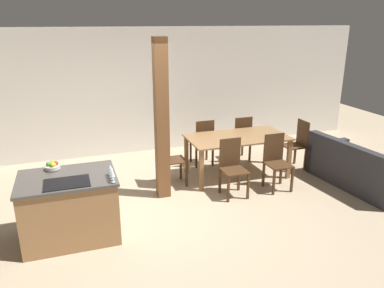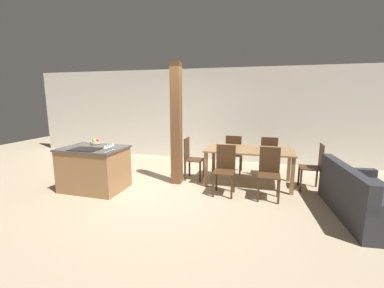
{
  "view_description": "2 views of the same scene",
  "coord_description": "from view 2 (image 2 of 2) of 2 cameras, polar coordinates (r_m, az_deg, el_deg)",
  "views": [
    {
      "loc": [
        -1.2,
        -5.15,
        2.83
      ],
      "look_at": [
        0.6,
        0.2,
        0.95
      ],
      "focal_mm": 35.0,
      "sensor_mm": 36.0,
      "label": 1
    },
    {
      "loc": [
        2.01,
        -4.71,
        1.91
      ],
      "look_at": [
        0.6,
        0.2,
        0.95
      ],
      "focal_mm": 24.0,
      "sensor_mm": 36.0,
      "label": 2
    }
  ],
  "objects": [
    {
      "name": "dining_chair_near_right",
      "position": [
        5.04,
        16.76,
        -6.02
      ],
      "size": [
        0.4,
        0.4,
        0.96
      ],
      "color": "#472D19",
      "rests_on": "ground_plane"
    },
    {
      "name": "dining_chair_far_left",
      "position": [
        6.46,
        9.24,
        -2.06
      ],
      "size": [
        0.4,
        0.4,
        0.96
      ],
      "rotation": [
        0.0,
        0.0,
        3.14
      ],
      "color": "#472D19",
      "rests_on": "ground_plane"
    },
    {
      "name": "wine_glass_near",
      "position": [
        4.92,
        -18.78,
        -0.65
      ],
      "size": [
        0.07,
        0.07,
        0.14
      ],
      "color": "silver",
      "rests_on": "kitchen_island"
    },
    {
      "name": "wine_glass_far",
      "position": [
        5.05,
        -17.72,
        -0.3
      ],
      "size": [
        0.07,
        0.07,
        0.14
      ],
      "color": "silver",
      "rests_on": "kitchen_island"
    },
    {
      "name": "dining_table",
      "position": [
        5.69,
        12.6,
        -2.07
      ],
      "size": [
        1.86,
        0.98,
        0.78
      ],
      "color": "olive",
      "rests_on": "ground_plane"
    },
    {
      "name": "timber_post",
      "position": [
        5.52,
        -3.49,
        4.27
      ],
      "size": [
        0.21,
        0.21,
        2.6
      ],
      "color": "brown",
      "rests_on": "ground_plane"
    },
    {
      "name": "dining_chair_head_end",
      "position": [
        5.95,
        -0.13,
        -3.02
      ],
      "size": [
        0.4,
        0.4,
        0.96
      ],
      "rotation": [
        0.0,
        0.0,
        1.57
      ],
      "color": "#472D19",
      "rests_on": "ground_plane"
    },
    {
      "name": "ground_plane",
      "position": [
        5.46,
        -6.74,
        -9.89
      ],
      "size": [
        16.0,
        16.0,
        0.0
      ],
      "primitive_type": "plane",
      "color": "tan"
    },
    {
      "name": "kitchen_island",
      "position": [
        5.66,
        -20.88,
        -5.08
      ],
      "size": [
        1.25,
        0.9,
        0.9
      ],
      "color": "#9E7047",
      "rests_on": "ground_plane"
    },
    {
      "name": "wine_glass_middle",
      "position": [
        4.98,
        -18.24,
        -0.47
      ],
      "size": [
        0.07,
        0.07,
        0.14
      ],
      "color": "silver",
      "rests_on": "kitchen_island"
    },
    {
      "name": "dining_chair_foot_end",
      "position": [
        5.81,
        25.51,
        -4.41
      ],
      "size": [
        0.4,
        0.4,
        0.96
      ],
      "rotation": [
        0.0,
        0.0,
        -1.57
      ],
      "color": "#472D19",
      "rests_on": "ground_plane"
    },
    {
      "name": "dining_chair_far_right",
      "position": [
        6.42,
        16.67,
        -2.46
      ],
      "size": [
        0.4,
        0.4,
        0.96
      ],
      "rotation": [
        0.0,
        0.0,
        3.14
      ],
      "color": "#472D19",
      "rests_on": "ground_plane"
    },
    {
      "name": "fruit_bowl",
      "position": [
        5.9,
        -20.67,
        0.49
      ],
      "size": [
        0.2,
        0.2,
        0.11
      ],
      "color": "silver",
      "rests_on": "kitchen_island"
    },
    {
      "name": "wall_back",
      "position": [
        7.82,
        1.12,
        6.54
      ],
      "size": [
        11.2,
        0.08,
        2.7
      ],
      "color": "silver",
      "rests_on": "ground_plane"
    },
    {
      "name": "wine_glass_end",
      "position": [
        5.12,
        -17.21,
        -0.13
      ],
      "size": [
        0.07,
        0.07,
        0.14
      ],
      "color": "silver",
      "rests_on": "kitchen_island"
    },
    {
      "name": "dining_chair_near_left",
      "position": [
        5.09,
        7.28,
        -5.47
      ],
      "size": [
        0.4,
        0.4,
        0.96
      ],
      "color": "#472D19",
      "rests_on": "ground_plane"
    },
    {
      "name": "couch",
      "position": [
        4.99,
        34.21,
        -10.42
      ],
      "size": [
        1.13,
        1.93,
        0.83
      ],
      "rotation": [
        0.0,
        0.0,
        1.68
      ],
      "color": "#2D2D33",
      "rests_on": "ground_plane"
    }
  ]
}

